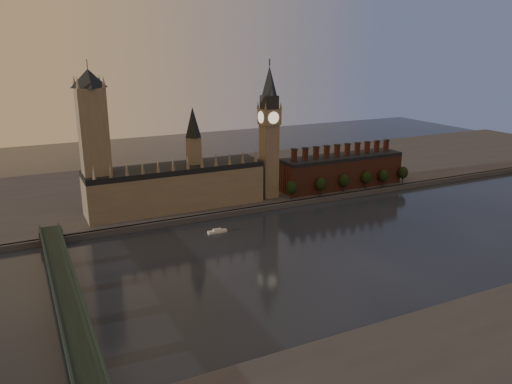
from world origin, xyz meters
TOP-DOWN VIEW (x-y plane):
  - ground at (0.00, 0.00)m, footprint 900.00×900.00m
  - north_bank at (0.00, 178.04)m, footprint 900.00×182.00m
  - palace_of_westminster at (-64.41, 114.91)m, footprint 130.00×30.30m
  - victoria_tower at (-120.00, 115.00)m, footprint 24.00×24.00m
  - big_ben at (10.00, 110.00)m, footprint 15.00×15.00m
  - chimney_block at (80.00, 110.00)m, footprint 110.00×25.00m
  - embankment_tree_0 at (22.56, 95.48)m, footprint 8.60×8.60m
  - embankment_tree_1 at (48.74, 94.06)m, footprint 8.60×8.60m
  - embankment_tree_2 at (72.16, 94.84)m, footprint 8.60×8.60m
  - embankment_tree_3 at (95.13, 95.05)m, footprint 8.60×8.60m
  - embankment_tree_4 at (112.44, 93.53)m, footprint 8.60×8.60m
  - embankment_tree_5 at (134.67, 94.05)m, footprint 8.60×8.60m
  - westminster_bridge at (-155.00, -2.70)m, footprint 14.00×200.00m
  - river_boat at (-53.56, 62.53)m, footprint 13.09×4.09m

SIDE VIEW (x-z plane):
  - ground at x=0.00m, z-range 0.00..0.00m
  - river_boat at x=-53.56m, z-range -0.30..2.29m
  - north_bank at x=0.00m, z-range 0.00..4.00m
  - westminster_bridge at x=-155.00m, z-range 1.66..13.21m
  - embankment_tree_0 at x=22.56m, z-range 6.03..20.91m
  - embankment_tree_1 at x=48.74m, z-range 6.03..20.91m
  - embankment_tree_2 at x=72.16m, z-range 6.03..20.91m
  - embankment_tree_3 at x=95.13m, z-range 6.03..20.91m
  - embankment_tree_4 at x=112.44m, z-range 6.03..20.91m
  - embankment_tree_5 at x=134.67m, z-range 6.03..20.91m
  - chimney_block at x=80.00m, z-range -0.68..36.32m
  - palace_of_westminster at x=-64.41m, z-range -15.37..58.63m
  - big_ben at x=10.00m, z-range 3.33..110.33m
  - victoria_tower at x=-120.00m, z-range 5.09..113.09m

